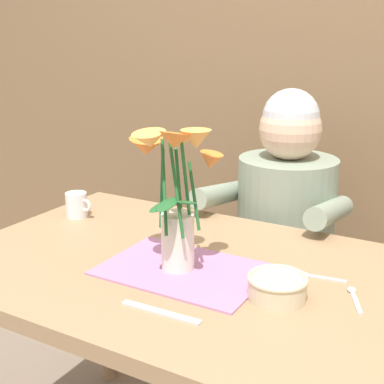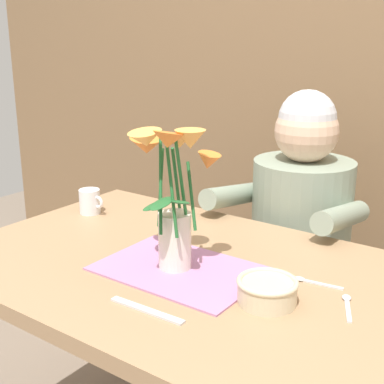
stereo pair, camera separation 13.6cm
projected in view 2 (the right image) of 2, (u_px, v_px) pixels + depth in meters
name	position (u px, v px, depth m)	size (l,w,h in m)	color
wood_panel_backdrop	(344.00, 49.00, 2.04)	(4.00, 0.10, 2.50)	brown
dining_table	(180.00, 297.00, 1.40)	(1.20, 0.80, 0.74)	#9E7A56
seated_person	(298.00, 255.00, 1.87)	(0.45, 0.47, 1.14)	#4C4C56
striped_placemat	(180.00, 269.00, 1.33)	(0.40, 0.28, 0.01)	#B275A3
flower_vase	(171.00, 188.00, 1.28)	(0.26, 0.20, 0.36)	silver
ceramic_bowl	(267.00, 290.00, 1.16)	(0.14, 0.14, 0.06)	beige
dinner_knife	(147.00, 310.00, 1.14)	(0.19, 0.02, 0.01)	silver
coffee_cup	(90.00, 201.00, 1.74)	(0.09, 0.07, 0.08)	silver
spoon_0	(347.00, 303.00, 1.16)	(0.06, 0.12, 0.01)	silver
spoon_1	(310.00, 281.00, 1.27)	(0.12, 0.03, 0.01)	silver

